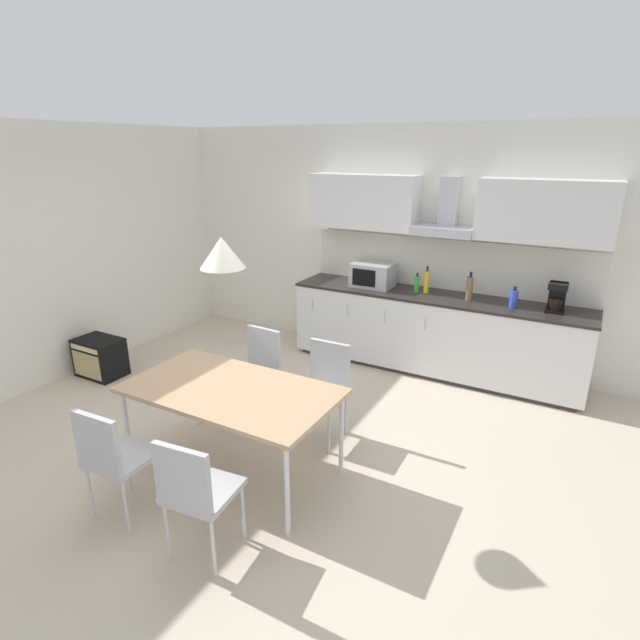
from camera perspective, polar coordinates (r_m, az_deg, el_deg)
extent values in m
cube|color=beige|center=(4.64, -7.43, -13.58)|extent=(8.09, 7.71, 0.02)
cube|color=silver|center=(6.29, 6.44, 8.85)|extent=(6.48, 0.10, 2.75)
cube|color=silver|center=(6.10, -29.43, 6.20)|extent=(0.10, 6.17, 2.75)
cube|color=#333333|center=(6.06, 12.46, -5.27)|extent=(3.16, 0.59, 0.05)
cube|color=silver|center=(5.90, 12.76, -1.37)|extent=(3.29, 0.64, 0.83)
cube|color=#282321|center=(5.77, 13.07, 2.64)|extent=(3.31, 0.66, 0.03)
cube|color=silver|center=(6.06, -0.86, 1.75)|extent=(0.01, 0.01, 0.14)
cube|color=silver|center=(5.85, 3.13, 1.08)|extent=(0.01, 0.01, 0.14)
cube|color=silver|center=(5.67, 7.39, 0.35)|extent=(0.01, 0.01, 0.14)
cube|color=silver|center=(5.53, 11.90, -0.42)|extent=(0.01, 0.01, 0.14)
cube|color=silver|center=(5.98, 14.16, 6.18)|extent=(3.29, 0.02, 0.58)
cube|color=silver|center=(6.06, 4.98, 13.32)|extent=(1.31, 0.34, 0.62)
cube|color=silver|center=(5.55, 24.35, 11.22)|extent=(1.31, 0.34, 0.62)
cube|color=#B7BABF|center=(5.74, 14.00, 9.89)|extent=(0.68, 0.40, 0.10)
cube|color=#B7BABF|center=(5.81, 14.54, 12.80)|extent=(0.20, 0.16, 0.57)
cube|color=#ADADB2|center=(5.98, 6.06, 5.14)|extent=(0.48, 0.34, 0.28)
cube|color=black|center=(5.84, 5.02, 4.84)|extent=(0.29, 0.01, 0.20)
cube|color=black|center=(5.57, 25.23, 0.96)|extent=(0.18, 0.18, 0.02)
cylinder|color=black|center=(5.54, 25.32, 1.62)|extent=(0.12, 0.12, 0.12)
cube|color=black|center=(5.59, 25.48, 2.49)|extent=(0.16, 0.08, 0.30)
cube|color=black|center=(5.49, 25.59, 3.51)|extent=(0.18, 0.16, 0.06)
cylinder|color=yellow|center=(5.80, 12.09, 4.26)|extent=(0.06, 0.06, 0.25)
cylinder|color=black|center=(5.76, 12.19, 5.74)|extent=(0.02, 0.02, 0.06)
cylinder|color=brown|center=(5.65, 16.72, 3.47)|extent=(0.07, 0.07, 0.25)
cylinder|color=black|center=(5.61, 16.87, 4.99)|extent=(0.03, 0.03, 0.06)
cylinder|color=blue|center=(5.53, 21.26, 2.25)|extent=(0.08, 0.08, 0.18)
cylinder|color=black|center=(5.50, 21.40, 3.35)|extent=(0.03, 0.03, 0.04)
cylinder|color=green|center=(5.82, 11.01, 4.02)|extent=(0.06, 0.06, 0.18)
cylinder|color=black|center=(5.79, 11.08, 5.09)|extent=(0.02, 0.02, 0.04)
cube|color=tan|center=(3.91, -10.14, -7.92)|extent=(1.63, 0.90, 0.04)
cylinder|color=silver|center=(4.34, -21.15, -11.70)|extent=(0.04, 0.04, 0.70)
cylinder|color=silver|center=(3.46, -3.77, -18.91)|extent=(0.04, 0.04, 0.70)
cylinder|color=silver|center=(4.80, -14.01, -7.87)|extent=(0.04, 0.04, 0.70)
cylinder|color=silver|center=(4.02, 2.45, -12.91)|extent=(0.04, 0.04, 0.70)
cube|color=#B2B2B7|center=(3.84, -21.63, -14.38)|extent=(0.42, 0.42, 0.04)
cube|color=#B2B2B7|center=(3.63, -24.16, -12.70)|extent=(0.38, 0.06, 0.40)
cylinder|color=silver|center=(4.17, -21.12, -15.32)|extent=(0.02, 0.02, 0.43)
cylinder|color=silver|center=(3.95, -17.58, -16.91)|extent=(0.02, 0.02, 0.43)
cylinder|color=silver|center=(3.99, -24.79, -17.48)|extent=(0.02, 0.02, 0.43)
cylinder|color=silver|center=(3.77, -21.29, -19.34)|extent=(0.02, 0.02, 0.43)
cube|color=#B2B2B7|center=(4.40, 0.06, -8.37)|extent=(0.41, 0.41, 0.04)
cube|color=#B2B2B7|center=(4.45, 1.15, -4.91)|extent=(0.38, 0.05, 0.40)
cylinder|color=silver|center=(4.32, 1.02, -12.54)|extent=(0.02, 0.02, 0.43)
cylinder|color=silver|center=(4.46, -2.95, -11.45)|extent=(0.02, 0.02, 0.43)
cylinder|color=silver|center=(4.58, 2.98, -10.56)|extent=(0.02, 0.02, 0.43)
cylinder|color=silver|center=(4.72, -0.81, -9.61)|extent=(0.02, 0.02, 0.43)
cube|color=#B2B2B7|center=(3.38, -13.18, -18.48)|extent=(0.44, 0.44, 0.04)
cube|color=#B2B2B7|center=(3.13, -15.48, -17.00)|extent=(0.38, 0.08, 0.40)
cylinder|color=silver|center=(3.71, -13.55, -19.20)|extent=(0.02, 0.02, 0.43)
cylinder|color=silver|center=(3.55, -8.79, -20.83)|extent=(0.02, 0.02, 0.43)
cylinder|color=silver|center=(3.51, -17.04, -22.12)|extent=(0.02, 0.02, 0.43)
cylinder|color=silver|center=(3.34, -12.10, -24.10)|extent=(0.02, 0.02, 0.43)
cube|color=#B2B2B7|center=(4.77, -7.71, -6.31)|extent=(0.42, 0.42, 0.04)
cube|color=#B2B2B7|center=(4.80, -6.45, -3.17)|extent=(0.38, 0.06, 0.40)
cylinder|color=silver|center=(4.66, -7.30, -10.16)|extent=(0.02, 0.02, 0.43)
cylinder|color=silver|center=(4.86, -10.44, -9.03)|extent=(0.02, 0.02, 0.43)
cylinder|color=silver|center=(4.89, -4.75, -8.56)|extent=(0.02, 0.02, 0.43)
cylinder|color=silver|center=(5.08, -7.85, -7.56)|extent=(0.02, 0.02, 0.43)
cube|color=black|center=(6.23, -23.81, -3.90)|extent=(0.52, 0.36, 0.44)
cube|color=tan|center=(6.14, -25.12, -4.74)|extent=(0.44, 0.01, 0.29)
cube|color=beige|center=(6.07, -25.38, -3.03)|extent=(0.44, 0.01, 0.05)
cone|color=silver|center=(3.57, -11.14, 7.56)|extent=(0.32, 0.32, 0.22)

